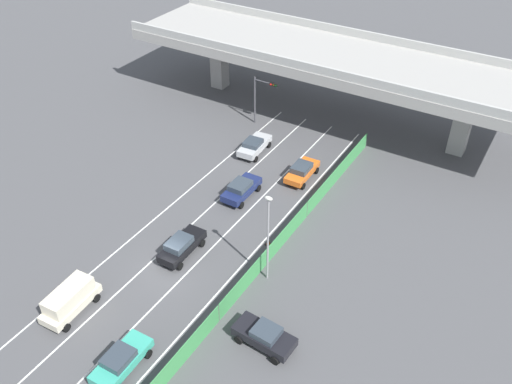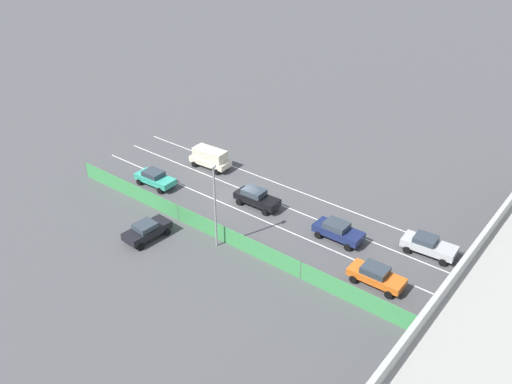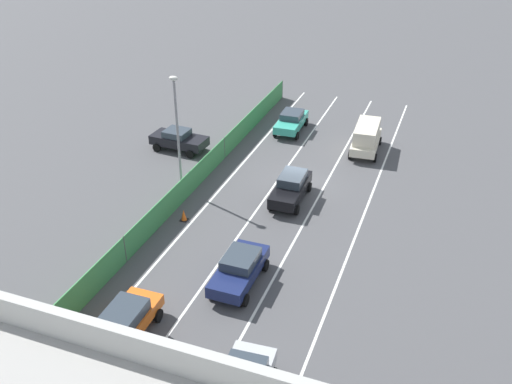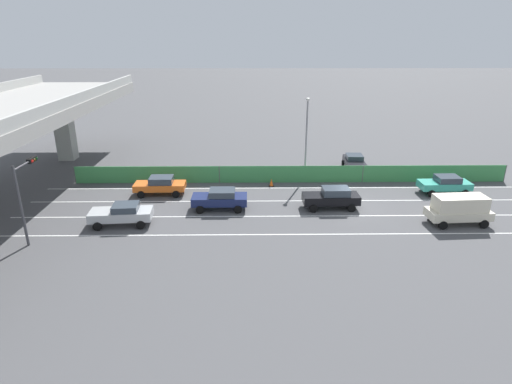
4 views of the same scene
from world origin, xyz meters
name	(u,v)px [view 1 (image 1 of 4)]	position (x,y,z in m)	size (l,w,h in m)	color
ground_plane	(169,268)	(0.00, 0.00, 0.00)	(300.00, 300.00, 0.00)	#4C4C4F
lane_line_left_edge	(158,216)	(-4.85, 4.51, 0.00)	(0.14, 45.01, 0.01)	silver
lane_line_mid_left	(187,229)	(-1.62, 4.51, 0.00)	(0.14, 45.01, 0.01)	silver
lane_line_mid_right	(218,242)	(1.62, 4.51, 0.00)	(0.14, 45.01, 0.01)	silver
lane_line_right_edge	(251,256)	(4.85, 4.51, 0.00)	(0.14, 45.01, 0.01)	silver
elevated_overpass	(331,59)	(0.00, 29.01, 6.89)	(46.38, 11.64, 8.53)	#A09E99
green_fence	(268,256)	(6.44, 4.51, 0.82)	(0.10, 41.11, 1.64)	#3D8E4C
car_van_cream	(70,299)	(-3.14, -7.09, 1.24)	(2.27, 4.66, 2.19)	beige
car_sedan_navy	(241,189)	(-0.06, 10.83, 0.92)	(2.06, 4.43, 1.65)	navy
car_sedan_black	(181,246)	(0.00, 1.78, 0.95)	(2.02, 4.58, 1.74)	black
car_sedan_silver	(254,145)	(-2.98, 17.90, 0.89)	(2.33, 4.63, 1.60)	#B7BABC
car_taxi_teal	(121,360)	(3.31, -8.87, 0.89)	(2.14, 4.45, 1.60)	teal
car_taxi_orange	(302,171)	(3.36, 16.32, 0.89)	(2.07, 4.46, 1.62)	orange
parked_sedan_dark	(264,336)	(10.23, -2.39, 0.90)	(4.39, 2.25, 1.63)	black
traffic_light	(262,93)	(-5.29, 23.32, 3.91)	(2.98, 0.41, 5.58)	#47474C
street_lamp	(268,232)	(7.23, 3.11, 4.73)	(0.60, 0.36, 7.90)	gray
traffic_cone	(268,241)	(5.38, 6.44, 0.34)	(0.47, 0.47, 0.74)	orange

